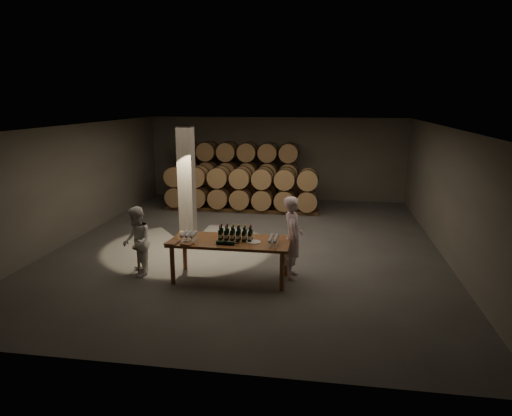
% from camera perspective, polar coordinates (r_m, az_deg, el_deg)
% --- Properties ---
extents(room, '(12.00, 12.00, 12.00)m').
position_cam_1_polar(room, '(12.76, -8.65, 3.00)').
color(room, '#4D4B48').
rests_on(room, ground).
extents(tasting_table, '(2.60, 1.10, 0.90)m').
position_cam_1_polar(tasting_table, '(9.97, -3.23, -4.61)').
color(tasting_table, brown).
rests_on(tasting_table, ground).
extents(barrel_stack_back, '(4.70, 0.95, 2.31)m').
position_cam_1_polar(barrel_stack_back, '(17.50, -2.26, 4.63)').
color(barrel_stack_back, brown).
rests_on(barrel_stack_back, ground).
extents(barrel_stack_front, '(5.48, 0.95, 1.57)m').
position_cam_1_polar(barrel_stack_front, '(16.13, -1.86, 2.54)').
color(barrel_stack_front, brown).
rests_on(barrel_stack_front, ground).
extents(bottle_cluster, '(0.74, 0.24, 0.34)m').
position_cam_1_polar(bottle_cluster, '(9.88, -2.58, -3.39)').
color(bottle_cluster, black).
rests_on(bottle_cluster, tasting_table).
extents(lying_bottles, '(0.49, 0.09, 0.09)m').
position_cam_1_polar(lying_bottles, '(9.63, -3.77, -4.36)').
color(lying_bottles, black).
rests_on(lying_bottles, tasting_table).
extents(glass_cluster_left, '(0.31, 0.42, 0.19)m').
position_cam_1_polar(glass_cluster_left, '(9.99, -8.39, -3.27)').
color(glass_cluster_left, silver).
rests_on(glass_cluster_left, tasting_table).
extents(glass_cluster_right, '(0.19, 0.52, 0.17)m').
position_cam_1_polar(glass_cluster_right, '(9.62, 2.20, -3.86)').
color(glass_cluster_right, silver).
rests_on(glass_cluster_right, tasting_table).
extents(plate, '(0.30, 0.30, 0.02)m').
position_cam_1_polar(plate, '(9.78, -0.30, -4.26)').
color(plate, white).
rests_on(plate, tasting_table).
extents(notebook_near, '(0.27, 0.24, 0.03)m').
position_cam_1_polar(notebook_near, '(9.74, -8.62, -4.45)').
color(notebook_near, brown).
rests_on(notebook_near, tasting_table).
extents(notebook_corner, '(0.29, 0.34, 0.03)m').
position_cam_1_polar(notebook_corner, '(9.89, -10.44, -4.27)').
color(notebook_corner, brown).
rests_on(notebook_corner, tasting_table).
extents(pen, '(0.13, 0.02, 0.01)m').
position_cam_1_polar(pen, '(9.75, -8.02, -4.48)').
color(pen, black).
rests_on(pen, tasting_table).
extents(stool, '(0.37, 0.37, 0.61)m').
position_cam_1_polar(stool, '(10.82, -14.21, -5.20)').
color(stool, brown).
rests_on(stool, ground).
extents(person_man, '(0.50, 0.71, 1.85)m').
position_cam_1_polar(person_man, '(10.05, 4.60, -3.71)').
color(person_man, white).
rests_on(person_man, ground).
extents(person_woman, '(0.88, 0.95, 1.58)m').
position_cam_1_polar(person_woman, '(10.54, -14.68, -4.07)').
color(person_woman, white).
rests_on(person_woman, ground).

